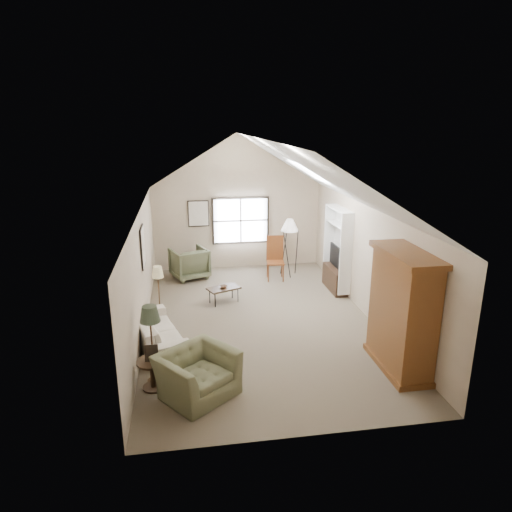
{
  "coord_description": "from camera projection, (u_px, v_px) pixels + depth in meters",
  "views": [
    {
      "loc": [
        -1.55,
        -9.34,
        4.37
      ],
      "look_at": [
        0.0,
        0.4,
        1.4
      ],
      "focal_mm": 32.0,
      "sensor_mm": 36.0,
      "label": 1
    }
  ],
  "objects": [
    {
      "name": "bowl",
      "position": [
        224.0,
        287.0,
        11.2
      ],
      "size": [
        0.24,
        0.24,
        0.05
      ],
      "primitive_type": "imported",
      "rotation": [
        0.0,
        0.0,
        0.41
      ],
      "color": "#3A2118",
      "rests_on": "coffee_table"
    },
    {
      "name": "side_chair",
      "position": [
        275.0,
        259.0,
        12.77
      ],
      "size": [
        0.53,
        0.53,
        1.23
      ],
      "primitive_type": "cube",
      "rotation": [
        0.0,
        0.0,
        -0.12
      ],
      "color": "brown",
      "rests_on": "ground"
    },
    {
      "name": "armoire",
      "position": [
        402.0,
        312.0,
        8.07
      ],
      "size": [
        0.6,
        1.5,
        2.2
      ],
      "primitive_type": "cube",
      "color": "brown",
      "rests_on": "ground"
    },
    {
      "name": "wall_art",
      "position": [
        172.0,
        229.0,
        11.38
      ],
      "size": [
        1.97,
        3.71,
        0.88
      ],
      "color": "black",
      "rests_on": "room_shell"
    },
    {
      "name": "dark_lamp",
      "position": [
        152.0,
        344.0,
        7.71
      ],
      "size": [
        0.43,
        0.43,
        1.44
      ],
      "primitive_type": null,
      "rotation": [
        0.0,
        0.0,
        0.29
      ],
      "color": "#272F21",
      "rests_on": "ground"
    },
    {
      "name": "armchair_near",
      "position": [
        197.0,
        374.0,
        7.44
      ],
      "size": [
        1.54,
        1.51,
        0.75
      ],
      "primitive_type": "imported",
      "rotation": [
        0.0,
        0.0,
        0.66
      ],
      "color": "#646949",
      "rests_on": "ground"
    },
    {
      "name": "tan_lamp",
      "position": [
        159.0,
        293.0,
        10.19
      ],
      "size": [
        0.32,
        0.32,
        1.29
      ],
      "primitive_type": null,
      "rotation": [
        0.0,
        0.0,
        0.29
      ],
      "color": "tan",
      "rests_on": "ground"
    },
    {
      "name": "tv_alcove",
      "position": [
        337.0,
        248.0,
        11.86
      ],
      "size": [
        0.32,
        1.3,
        2.1
      ],
      "primitive_type": "cube",
      "color": "white",
      "rests_on": "ground"
    },
    {
      "name": "tripod_lamp",
      "position": [
        289.0,
        247.0,
        13.07
      ],
      "size": [
        0.53,
        0.53,
        1.7
      ],
      "primitive_type": null,
      "rotation": [
        0.0,
        0.0,
        0.09
      ],
      "color": "silver",
      "rests_on": "ground"
    },
    {
      "name": "armchair_far",
      "position": [
        189.0,
        263.0,
        12.97
      ],
      "size": [
        1.21,
        1.23,
        0.88
      ],
      "primitive_type": "imported",
      "rotation": [
        0.0,
        0.0,
        3.5
      ],
      "color": "#5B6144",
      "rests_on": "ground"
    },
    {
      "name": "window",
      "position": [
        241.0,
        221.0,
        13.67
      ],
      "size": [
        1.72,
        0.08,
        1.42
      ],
      "primitive_type": "cube",
      "color": "black",
      "rests_on": "room_shell"
    },
    {
      "name": "side_table",
      "position": [
        153.0,
        374.0,
        7.66
      ],
      "size": [
        0.64,
        0.64,
        0.52
      ],
      "primitive_type": "cylinder",
      "rotation": [
        0.0,
        0.0,
        0.29
      ],
      "color": "#342615",
      "rests_on": "ground"
    },
    {
      "name": "coffee_table",
      "position": [
        224.0,
        295.0,
        11.26
      ],
      "size": [
        0.88,
        0.7,
        0.4
      ],
      "primitive_type": "cube",
      "rotation": [
        0.0,
        0.0,
        0.41
      ],
      "color": "#372416",
      "rests_on": "ground"
    },
    {
      "name": "media_console",
      "position": [
        335.0,
        279.0,
        12.1
      ],
      "size": [
        0.34,
        1.18,
        0.6
      ],
      "primitive_type": "cube",
      "color": "#382316",
      "rests_on": "ground"
    },
    {
      "name": "tv_panel",
      "position": [
        336.0,
        256.0,
        11.93
      ],
      "size": [
        0.05,
        0.9,
        0.55
      ],
      "primitive_type": "cube",
      "color": "black",
      "rests_on": "media_console"
    },
    {
      "name": "room_shell",
      "position": [
        259.0,
        178.0,
        9.4
      ],
      "size": [
        5.01,
        8.01,
        4.0
      ],
      "color": "brown",
      "rests_on": "ground"
    },
    {
      "name": "sofa",
      "position": [
        157.0,
        330.0,
        9.16
      ],
      "size": [
        1.37,
        2.21,
        0.6
      ],
      "primitive_type": "imported",
      "rotation": [
        0.0,
        0.0,
        1.87
      ],
      "color": "beige",
      "rests_on": "ground"
    },
    {
      "name": "skylight",
      "position": [
        308.0,
        171.0,
        10.45
      ],
      "size": [
        0.8,
        1.2,
        0.52
      ],
      "primitive_type": null,
      "color": "white",
      "rests_on": "room_shell"
    }
  ]
}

